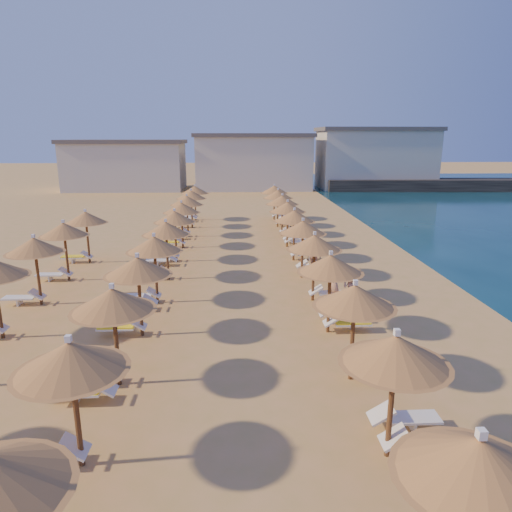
{
  "coord_description": "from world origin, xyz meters",
  "views": [
    {
      "loc": [
        -0.52,
        -17.24,
        6.87
      ],
      "look_at": [
        0.45,
        4.0,
        1.3
      ],
      "focal_mm": 32.0,
      "sensor_mm": 36.0,
      "label": 1
    }
  ],
  "objects_px": {
    "jetty": "(441,185)",
    "beachgoer_c": "(313,256)",
    "beachgoer_a": "(334,283)",
    "parasol_row_west": "(161,237)",
    "beachgoer_b": "(351,285)",
    "parasol_row_east": "(308,235)"
  },
  "relations": [
    {
      "from": "beachgoer_a",
      "to": "parasol_row_west",
      "type": "bearing_deg",
      "value": -122.08
    },
    {
      "from": "beachgoer_a",
      "to": "beachgoer_c",
      "type": "bearing_deg",
      "value": 163.65
    },
    {
      "from": "parasol_row_west",
      "to": "beachgoer_a",
      "type": "distance_m",
      "value": 7.96
    },
    {
      "from": "parasol_row_west",
      "to": "beachgoer_b",
      "type": "xyz_separation_m",
      "value": [
        8.26,
        -1.9,
        -1.76
      ]
    },
    {
      "from": "jetty",
      "to": "beachgoer_c",
      "type": "height_order",
      "value": "beachgoer_c"
    },
    {
      "from": "beachgoer_a",
      "to": "beachgoer_b",
      "type": "xyz_separation_m",
      "value": [
        0.7,
        -0.05,
        -0.09
      ]
    },
    {
      "from": "beachgoer_b",
      "to": "jetty",
      "type": "bearing_deg",
      "value": 118.76
    },
    {
      "from": "parasol_row_west",
      "to": "beachgoer_c",
      "type": "height_order",
      "value": "parasol_row_west"
    },
    {
      "from": "beachgoer_b",
      "to": "beachgoer_a",
      "type": "bearing_deg",
      "value": -126.65
    },
    {
      "from": "beachgoer_c",
      "to": "beachgoer_b",
      "type": "bearing_deg",
      "value": -30.65
    },
    {
      "from": "parasol_row_east",
      "to": "parasol_row_west",
      "type": "height_order",
      "value": "same"
    },
    {
      "from": "parasol_row_west",
      "to": "parasol_row_east",
      "type": "bearing_deg",
      "value": 0.0
    },
    {
      "from": "jetty",
      "to": "parasol_row_east",
      "type": "height_order",
      "value": "parasol_row_east"
    },
    {
      "from": "beachgoer_b",
      "to": "parasol_row_west",
      "type": "bearing_deg",
      "value": -135.71
    },
    {
      "from": "parasol_row_east",
      "to": "jetty",
      "type": "bearing_deg",
      "value": 58.6
    },
    {
      "from": "parasol_row_east",
      "to": "beachgoer_b",
      "type": "bearing_deg",
      "value": -50.32
    },
    {
      "from": "beachgoer_a",
      "to": "beachgoer_c",
      "type": "height_order",
      "value": "beachgoer_a"
    },
    {
      "from": "jetty",
      "to": "beachgoer_a",
      "type": "distance_m",
      "value": 46.77
    },
    {
      "from": "beachgoer_a",
      "to": "beachgoer_b",
      "type": "height_order",
      "value": "beachgoer_a"
    },
    {
      "from": "parasol_row_west",
      "to": "beachgoer_a",
      "type": "relative_size",
      "value": 22.96
    },
    {
      "from": "beachgoer_c",
      "to": "beachgoer_b",
      "type": "relative_size",
      "value": 1.09
    },
    {
      "from": "parasol_row_east",
      "to": "beachgoer_c",
      "type": "height_order",
      "value": "parasol_row_east"
    }
  ]
}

